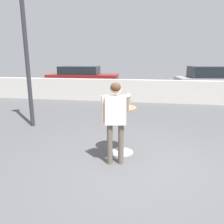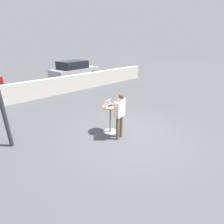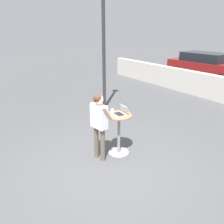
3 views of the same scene
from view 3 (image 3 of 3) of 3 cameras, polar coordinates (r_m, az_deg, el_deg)
ground_plane at (r=5.11m, az=-0.96°, el=-14.04°), size 50.00×50.00×0.00m
cafe_table at (r=5.31m, az=1.80°, el=-5.33°), size 0.60×0.60×1.03m
laptop at (r=5.13m, az=2.37°, el=-0.13°), size 0.33×0.32×0.21m
coffee_mug at (r=5.26m, az=0.07°, el=0.36°), size 0.11×0.08×0.08m
standing_person at (r=4.91m, az=-3.42°, el=-1.98°), size 0.54×0.40×1.61m
parked_car_further_down at (r=14.45m, az=23.32°, el=11.06°), size 4.54×2.11×1.54m
street_lamp at (r=8.04m, az=-2.26°, el=22.14°), size 0.32×0.32×4.83m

